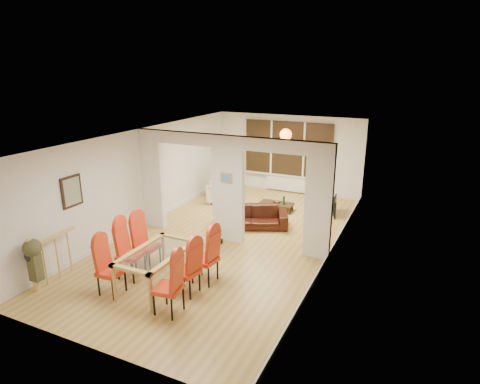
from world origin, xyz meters
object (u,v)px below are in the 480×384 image
Objects in this scene: dining_chair_lb at (130,252)px; television at (332,206)px; sofa at (251,217)px; bottle at (284,200)px; dining_chair_rb at (186,268)px; coffee_table at (276,207)px; dining_chair_lc at (147,243)px; dining_chair_ra at (168,284)px; dining_chair_rc at (205,256)px; bowl at (277,202)px; person at (226,176)px; dining_chair_la at (111,268)px; dining_table at (158,269)px; armchair at (219,192)px.

dining_chair_lb reaches higher than television.
bottle is at bearing 50.45° from sofa.
dining_chair_rb is 5.08m from coffee_table.
sofa is (1.08, 3.03, -0.28)m from dining_chair_lc.
bottle reaches higher than coffee_table.
dining_chair_ra is at bearing 154.64° from television.
television is 3.19× the size of bottle.
dining_chair_rc reaches higher than dining_chair_ra.
dining_chair_lb is at bearing -104.21° from bowl.
person is 1.90× the size of television.
dining_chair_lc is at bearing 87.40° from dining_chair_la.
dining_chair_la is at bearing -138.67° from dining_table.
dining_chair_ra is 0.58× the size of sofa.
coffee_table is (1.89, 0.07, -0.22)m from armchair.
sofa is at bearing 85.59° from dining_chair_ra.
dining_chair_la is at bearing -11.77° from armchair.
armchair is at bearing -179.52° from bottle.
dining_chair_la reaches higher than armchair.
dining_chair_ra is 4.06× the size of bottle.
dining_chair_lb is at bearing -107.09° from bottle.
dining_chair_la is 0.93× the size of dining_chair_lb.
dining_chair_rb reaches higher than armchair.
dining_table is at bearing -14.83° from dining_chair_lb.
coffee_table is at bearing 91.09° from television.
armchair is 0.44× the size of person.
dining_chair_lb reaches higher than armchair.
dining_table is 0.73m from dining_chair_lb.
sofa is 7.05× the size of bottle.
dining_chair_rb is 0.53m from dining_chair_rc.
dining_chair_lc is 4.73m from bottle.
person is (-1.58, 1.67, 0.54)m from sofa.
television is at bearing 68.40° from dining_table.
dining_chair_ra is 6.27m from television.
coffee_table is (1.22, 5.66, -0.41)m from dining_chair_la.
dining_chair_lc is 4.73m from person.
dining_chair_rb is at bearing -109.91° from sofa.
armchair is at bearing -177.22° from bowl.
television reaches higher than coffee_table.
dining_chair_lc is (0.03, 0.49, -0.01)m from dining_chair_lb.
bottle is (1.99, -0.22, -0.46)m from person.
armchair reaches higher than coffee_table.
dining_chair_lc is 5.66m from television.
dining_chair_rc is 4.57m from bowl.
sofa is 1.95× the size of coffee_table.
sofa is 1.52m from coffee_table.
dining_chair_lc is 1.52× the size of armchair.
dining_chair_lc is 1.80m from dining_chair_ra.
person reaches higher than coffee_table.
dining_chair_lc is 4.73m from bowl.
dining_chair_lb is 1.50m from dining_chair_rc.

